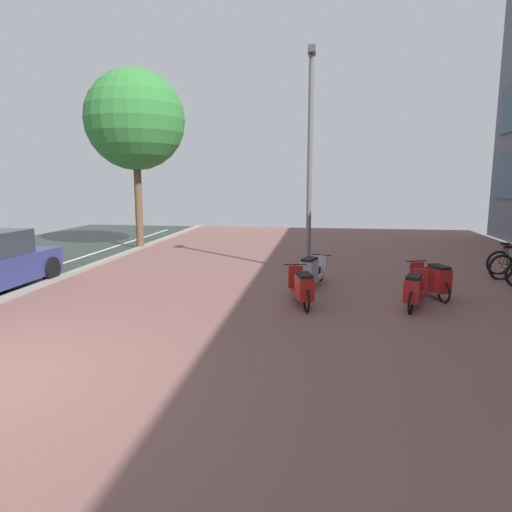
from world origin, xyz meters
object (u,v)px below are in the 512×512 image
Objects in this scene: scooter_near at (433,280)px; scooter_far at (415,289)px; lamp_post at (310,152)px; scooter_mid at (302,287)px; bicycle_rack_09 at (510,262)px; scooter_extra at (312,271)px; street_tree at (135,120)px.

scooter_near is 1.10m from scooter_far.
scooter_near is 4.83m from lamp_post.
scooter_near is at bearing 20.70° from scooter_mid.
bicycle_rack_09 is 0.22× the size of lamp_post.
scooter_mid is at bearing -90.15° from lamp_post.
scooter_near is 2.76m from scooter_extra.
scooter_near is 3.05m from scooter_mid.
scooter_far is 5.12m from lamp_post.
street_tree is (-9.33, 6.11, 4.33)m from scooter_near.
scooter_mid is at bearing -176.40° from scooter_far.
scooter_extra is 9.67m from street_tree.
scooter_mid is 1.02× the size of scooter_extra.
scooter_mid is at bearing -48.03° from street_tree.
scooter_near is 1.00× the size of scooter_far.
scooter_extra is (0.16, 1.64, 0.01)m from scooter_mid.
street_tree is at bearing 140.06° from scooter_extra.
street_tree is at bearing 146.76° from scooter_near.
scooter_near reaches higher than scooter_extra.
scooter_mid is at bearing -159.30° from scooter_near.
bicycle_rack_09 reaches higher than scooter_mid.
lamp_post is at bearing 123.13° from scooter_far.
scooter_extra is 0.28× the size of lamp_post.
lamp_post is 7.52m from street_tree.
scooter_extra is (-5.41, -2.39, 0.06)m from bicycle_rack_09.
scooter_extra is (-2.13, 1.50, 0.01)m from scooter_far.
bicycle_rack_09 is 0.77× the size of scooter_mid.
bicycle_rack_09 reaches higher than scooter_near.
scooter_far is (-3.28, -3.89, 0.05)m from bicycle_rack_09.
lamp_post is at bearing -175.90° from bicycle_rack_09.
scooter_mid is (-2.86, -1.08, -0.01)m from scooter_near.
scooter_near is 11.97m from street_tree.
bicycle_rack_09 is 5.09m from scooter_far.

